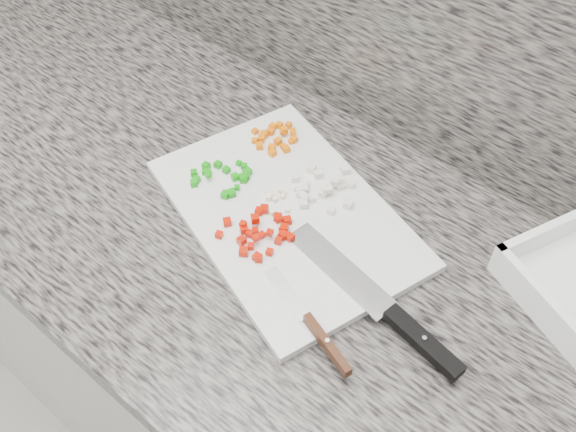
% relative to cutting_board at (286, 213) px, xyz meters
% --- Properties ---
extents(cabinet, '(3.92, 0.62, 0.86)m').
position_rel_cutting_board_xyz_m(cabinet, '(-0.04, -0.04, -0.48)').
color(cabinet, white).
rests_on(cabinet, ground).
extents(countertop, '(3.96, 0.64, 0.04)m').
position_rel_cutting_board_xyz_m(countertop, '(-0.04, -0.04, -0.03)').
color(countertop, '#615D56').
rests_on(countertop, cabinet).
extents(cutting_board, '(0.48, 0.39, 0.01)m').
position_rel_cutting_board_xyz_m(cutting_board, '(0.00, 0.00, 0.00)').
color(cutting_board, silver).
rests_on(cutting_board, countertop).
extents(carrot_pile, '(0.08, 0.08, 0.02)m').
position_rel_cutting_board_xyz_m(carrot_pile, '(-0.11, 0.11, 0.01)').
color(carrot_pile, orange).
rests_on(carrot_pile, cutting_board).
extents(onion_pile, '(0.11, 0.12, 0.02)m').
position_rel_cutting_board_xyz_m(onion_pile, '(0.02, 0.07, 0.01)').
color(onion_pile, silver).
rests_on(onion_pile, cutting_board).
extents(green_pepper_pile, '(0.09, 0.09, 0.02)m').
position_rel_cutting_board_xyz_m(green_pepper_pile, '(-0.12, -0.01, 0.01)').
color(green_pepper_pile, '#12950D').
rests_on(green_pepper_pile, cutting_board).
extents(red_pepper_pile, '(0.10, 0.10, 0.02)m').
position_rel_cutting_board_xyz_m(red_pepper_pile, '(0.00, -0.06, 0.01)').
color(red_pepper_pile, '#BD1402').
rests_on(red_pepper_pile, cutting_board).
extents(garlic_pile, '(0.06, 0.05, 0.01)m').
position_rel_cutting_board_xyz_m(garlic_pile, '(-0.03, 0.01, 0.01)').
color(garlic_pile, '#F5E5BD').
rests_on(garlic_pile, cutting_board).
extents(chef_knife, '(0.31, 0.09, 0.02)m').
position_rel_cutting_board_xyz_m(chef_knife, '(0.23, -0.05, 0.01)').
color(chef_knife, silver).
rests_on(chef_knife, cutting_board).
extents(paring_knife, '(0.19, 0.08, 0.02)m').
position_rel_cutting_board_xyz_m(paring_knife, '(0.17, -0.14, 0.01)').
color(paring_knife, silver).
rests_on(paring_knife, cutting_board).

